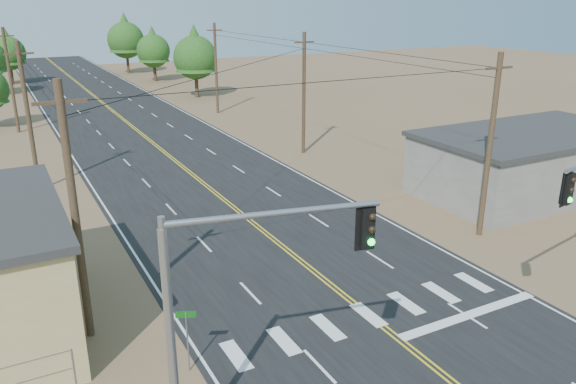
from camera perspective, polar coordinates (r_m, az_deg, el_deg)
road at (r=42.40m, az=-9.51°, el=1.62°), size 15.00×200.00×0.02m
building_right at (r=41.36m, az=23.31°, el=2.73°), size 15.00×8.00×4.00m
utility_pole_left_near at (r=21.90m, az=-20.83°, el=-2.07°), size 1.80×0.30×10.00m
utility_pole_left_mid at (r=41.22m, az=-24.87°, el=6.95°), size 1.80×0.30×10.00m
utility_pole_left_far at (r=60.98m, az=-26.35°, el=10.16°), size 1.80×0.30×10.00m
utility_pole_right_near at (r=31.77m, az=19.81°, el=4.42°), size 1.80×0.30×10.00m
utility_pole_right_mid at (r=47.21m, az=1.62°, el=10.03°), size 1.80×0.30×10.00m
utility_pole_right_far at (r=65.18m, az=-7.32°, el=12.40°), size 1.80×0.30×10.00m
signal_mast_left at (r=15.03m, az=-5.74°, el=-10.78°), size 5.69×1.58×7.59m
street_sign at (r=20.37m, az=-10.24°, el=-13.77°), size 0.66×0.31×2.40m
tree_left_far at (r=96.99m, az=-26.60°, el=12.80°), size 5.08×5.08×8.46m
tree_right_near at (r=76.30m, az=-9.44°, el=13.76°), size 5.67×5.67×9.44m
tree_right_mid at (r=93.03m, az=-13.55°, el=14.08°), size 5.13×5.13×8.55m
tree_right_far at (r=104.14m, az=-16.19°, el=14.95°), size 6.19×6.19×10.32m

